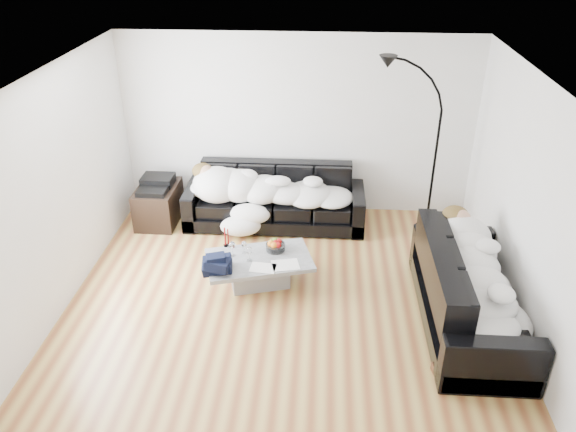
# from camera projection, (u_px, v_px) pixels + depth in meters

# --- Properties ---
(ground) EXTENTS (5.00, 5.00, 0.00)m
(ground) POSITION_uv_depth(u_px,v_px,m) (286.00, 295.00, 6.63)
(ground) COLOR #94532C
(ground) RESTS_ON ground
(wall_back) EXTENTS (5.00, 0.02, 2.60)m
(wall_back) POSITION_uv_depth(u_px,v_px,m) (297.00, 126.00, 7.98)
(wall_back) COLOR silver
(wall_back) RESTS_ON ground
(wall_left) EXTENTS (0.02, 4.50, 2.60)m
(wall_left) POSITION_uv_depth(u_px,v_px,m) (59.00, 190.00, 6.16)
(wall_left) COLOR silver
(wall_left) RESTS_ON ground
(wall_right) EXTENTS (0.02, 4.50, 2.60)m
(wall_right) POSITION_uv_depth(u_px,v_px,m) (524.00, 204.00, 5.86)
(wall_right) COLOR silver
(wall_right) RESTS_ON ground
(ceiling) EXTENTS (5.00, 5.00, 0.00)m
(ceiling) POSITION_uv_depth(u_px,v_px,m) (286.00, 76.00, 5.38)
(ceiling) COLOR white
(ceiling) RESTS_ON ground
(sofa_back) EXTENTS (2.53, 0.88, 0.83)m
(sofa_back) POSITION_uv_depth(u_px,v_px,m) (275.00, 197.00, 7.97)
(sofa_back) COLOR black
(sofa_back) RESTS_ON ground
(sofa_right) EXTENTS (0.96, 2.23, 0.90)m
(sofa_right) POSITION_uv_depth(u_px,v_px,m) (471.00, 288.00, 5.99)
(sofa_right) COLOR black
(sofa_right) RESTS_ON ground
(sleeper_back) EXTENTS (2.14, 0.74, 0.43)m
(sleeper_back) POSITION_uv_depth(u_px,v_px,m) (274.00, 185.00, 7.82)
(sleeper_back) COLOR white
(sleeper_back) RESTS_ON sofa_back
(sleeper_right) EXTENTS (0.81, 1.92, 0.47)m
(sleeper_right) POSITION_uv_depth(u_px,v_px,m) (474.00, 272.00, 5.90)
(sleeper_right) COLOR white
(sleeper_right) RESTS_ON sofa_right
(teal_cushion) EXTENTS (0.42, 0.38, 0.20)m
(teal_cushion) POSITION_uv_depth(u_px,v_px,m) (456.00, 233.00, 6.47)
(teal_cushion) COLOR #0E634B
(teal_cushion) RESTS_ON sofa_right
(coffee_table) EXTENTS (1.38, 1.03, 0.36)m
(coffee_table) POSITION_uv_depth(u_px,v_px,m) (259.00, 271.00, 6.76)
(coffee_table) COLOR #939699
(coffee_table) RESTS_ON ground
(fruit_bowl) EXTENTS (0.28, 0.28, 0.14)m
(fruit_bowl) POSITION_uv_depth(u_px,v_px,m) (275.00, 245.00, 6.79)
(fruit_bowl) COLOR white
(fruit_bowl) RESTS_ON coffee_table
(wine_glass_a) EXTENTS (0.08, 0.08, 0.16)m
(wine_glass_a) POSITION_uv_depth(u_px,v_px,m) (244.00, 247.00, 6.74)
(wine_glass_a) COLOR white
(wine_glass_a) RESTS_ON coffee_table
(wine_glass_b) EXTENTS (0.08, 0.08, 0.19)m
(wine_glass_b) POSITION_uv_depth(u_px,v_px,m) (232.00, 249.00, 6.68)
(wine_glass_b) COLOR white
(wine_glass_b) RESTS_ON coffee_table
(wine_glass_c) EXTENTS (0.08, 0.08, 0.19)m
(wine_glass_c) POSITION_uv_depth(u_px,v_px,m) (249.00, 254.00, 6.58)
(wine_glass_c) COLOR white
(wine_glass_c) RESTS_ON coffee_table
(candle_left) EXTENTS (0.05, 0.05, 0.26)m
(candle_left) POSITION_uv_depth(u_px,v_px,m) (225.00, 237.00, 6.84)
(candle_left) COLOR maroon
(candle_left) RESTS_ON coffee_table
(candle_right) EXTENTS (0.05, 0.05, 0.23)m
(candle_right) POSITION_uv_depth(u_px,v_px,m) (228.00, 237.00, 6.87)
(candle_right) COLOR maroon
(candle_right) RESTS_ON coffee_table
(newspaper_a) EXTENTS (0.36, 0.30, 0.01)m
(newspaper_a) POSITION_uv_depth(u_px,v_px,m) (285.00, 265.00, 6.54)
(newspaper_a) COLOR silver
(newspaper_a) RESTS_ON coffee_table
(newspaper_b) EXTENTS (0.31, 0.24, 0.01)m
(newspaper_b) POSITION_uv_depth(u_px,v_px,m) (263.00, 268.00, 6.48)
(newspaper_b) COLOR silver
(newspaper_b) RESTS_ON coffee_table
(navy_jacket) EXTENTS (0.36, 0.30, 0.18)m
(navy_jacket) POSITION_uv_depth(u_px,v_px,m) (216.00, 258.00, 6.37)
(navy_jacket) COLOR black
(navy_jacket) RESTS_ON coffee_table
(shoes) EXTENTS (0.46, 0.34, 0.10)m
(shoes) POSITION_uv_depth(u_px,v_px,m) (453.00, 362.00, 5.57)
(shoes) COLOR #472311
(shoes) RESTS_ON ground
(av_cabinet) EXTENTS (0.56, 0.80, 0.54)m
(av_cabinet) POSITION_uv_depth(u_px,v_px,m) (159.00, 204.00, 8.08)
(av_cabinet) COLOR black
(av_cabinet) RESTS_ON ground
(stereo) EXTENTS (0.44, 0.35, 0.13)m
(stereo) POSITION_uv_depth(u_px,v_px,m) (156.00, 183.00, 7.92)
(stereo) COLOR black
(stereo) RESTS_ON av_cabinet
(floor_lamp) EXTENTS (0.84, 0.56, 2.14)m
(floor_lamp) POSITION_uv_depth(u_px,v_px,m) (435.00, 159.00, 7.51)
(floor_lamp) COLOR black
(floor_lamp) RESTS_ON ground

